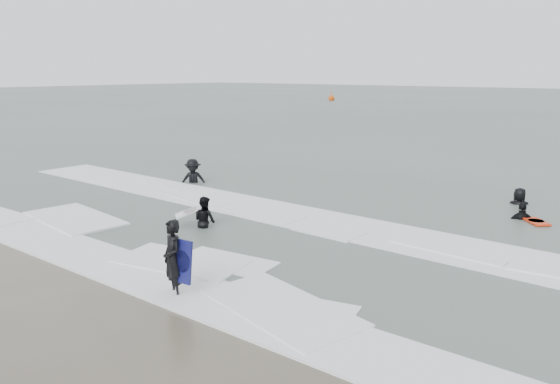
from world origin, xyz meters
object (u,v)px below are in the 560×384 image
Objects in this scene: surfer_right_far at (519,206)px; buoy at (331,98)px; surfer_wading at (205,228)px; surfer_breaker at (193,184)px; surfer_right_near at (522,221)px; surfer_centre at (174,295)px.

buoy reaches higher than surfer_right_far.
surfer_wading is 76.32m from buoy.
surfer_breaker is 1.11× the size of surfer_right_near.
buoy is (-45.95, 56.15, 0.42)m from surfer_right_far.
surfer_right_far is at bearing -121.84° from surfer_wading.
surfer_wading is at bearing 149.05° from surfer_centre.
surfer_breaker is 13.30m from surfer_right_far.
surfer_centre is 12.16m from surfer_right_near.
buoy is (-42.47, 69.67, 0.42)m from surfer_centre.
surfer_centre is 0.89× the size of surfer_breaker.
surfer_right_far is at bearing 95.20° from surfer_centre.
surfer_breaker reaches higher than surfer_wading.
surfer_right_near is 74.63m from buoy.
buoy reaches higher than surfer_centre.
surfer_centre is 12.32m from surfer_breaker.
surfer_breaker reaches higher than surfer_right_far.
surfer_centre is at bearing -58.64° from buoy.
surfer_wading is at bearing -78.46° from surfer_breaker.
surfer_right_near is (4.18, 11.42, 0.00)m from surfer_centre.
surfer_right_far is (6.87, 9.41, 0.00)m from surfer_wading.
surfer_right_near is at bearing -27.03° from surfer_breaker.
surfer_centre reaches higher than surfer_wading.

